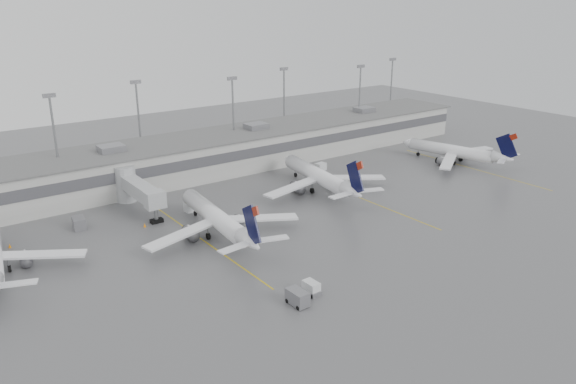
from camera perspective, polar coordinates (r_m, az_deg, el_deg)
ground at (r=85.19m, az=9.91°, el=-7.42°), size 260.00×260.00×0.00m
terminal at (r=127.85m, az=-8.87°, el=3.74°), size 152.00×17.00×9.45m
light_masts at (r=131.08m, az=-10.22°, el=7.58°), size 142.40×8.00×20.60m
jet_bridge_right at (r=109.30m, az=-15.38°, el=0.43°), size 4.00×17.20×7.00m
stand_markings at (r=101.62m, az=0.22°, el=-2.61°), size 105.25×40.00×0.01m
jet_mid_left at (r=93.66m, az=-7.12°, el=-2.69°), size 27.15×30.56×9.89m
jet_mid_right at (r=114.68m, az=3.28°, el=1.59°), size 27.42×30.97×10.07m
jet_far_right at (r=140.29m, az=16.72°, el=3.99°), size 25.01×28.37×9.32m
baggage_tug at (r=76.48m, az=2.37°, el=-9.81°), size 1.86×2.80×1.77m
baggage_cart at (r=73.76m, az=0.98°, el=-10.65°), size 1.91×3.20×2.02m
gse_uld_b at (r=105.90m, az=-9.74°, el=-1.43°), size 2.65×1.77×1.87m
gse_uld_c at (r=129.17m, az=3.33°, el=2.57°), size 2.64×1.95×1.73m
gse_loader at (r=103.09m, az=-20.47°, el=-2.97°), size 2.42×3.42×1.98m
cone_a at (r=99.99m, az=-26.44°, el=-4.91°), size 0.44×0.44×0.69m
cone_b at (r=100.53m, az=-14.36°, el=-3.27°), size 0.46×0.46×0.73m
cone_c at (r=122.59m, az=2.70°, el=1.42°), size 0.47×0.47×0.74m
cone_d at (r=138.89m, az=15.16°, el=2.88°), size 0.38×0.38×0.60m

